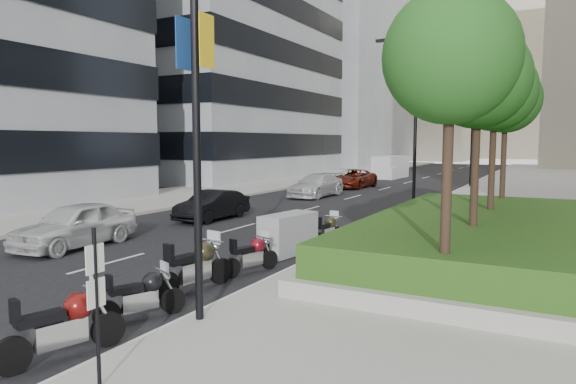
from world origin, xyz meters
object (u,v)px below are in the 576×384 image
Objects in this scene: motorcycle_4 at (252,255)px; car_b at (212,205)px; car_a at (75,225)px; parking_sign at (96,300)px; motorcycle_5 at (288,234)px; motorcycle_2 at (143,295)px; car_d at (353,179)px; lamp_post_0 at (189,71)px; lamp_post_2 at (470,124)px; motorcycle_1 at (65,325)px; delivery_van at (390,168)px; car_c at (316,185)px; lamp_post_1 at (412,113)px; motorcycle_3 at (196,265)px; motorcycle_6 at (328,230)px.

motorcycle_4 is 0.46× the size of car_b.
parking_sign is at bearing -40.91° from car_a.
car_b is (0.50, 7.36, -0.10)m from car_a.
motorcycle_5 is 7.57m from car_a.
car_d is at bearing 36.59° from motorcycle_2.
car_d is (-8.12, 30.49, -4.33)m from lamp_post_0.
motorcycle_2 is 0.96× the size of motorcycle_4.
lamp_post_0 reaches higher than motorcycle_2.
car_b is (-7.99, -23.47, -4.37)m from lamp_post_2.
lamp_post_0 reaches higher than car_a.
motorcycle_4 is 0.83× the size of motorcycle_5.
motorcycle_1 reaches higher than motorcycle_4.
motorcycle_4 is at bearing -92.05° from lamp_post_2.
motorcycle_1 is at bearing -161.75° from motorcycle_4.
delivery_van is at bearing 25.86° from motorcycle_1.
car_c is (-7.93, -11.89, -4.30)m from lamp_post_2.
car_a is (-7.60, 6.51, 0.20)m from motorcycle_1.
lamp_post_0 is 4.65× the size of motorcycle_4.
delivery_van is (-8.66, 25.31, -4.03)m from lamp_post_1.
motorcycle_2 is 0.76× the size of motorcycle_3.
car_b is at bearing -108.80° from lamp_post_2.
lamp_post_0 is 5.00m from motorcycle_3.
motorcycle_6 is 0.37× the size of delivery_van.
motorcycle_1 is 0.42× the size of car_d.
delivery_van is (-7.55, 38.28, 0.51)m from motorcycle_4.
motorcycle_2 is at bearing -70.78° from car_c.
lamp_post_1 reaches higher than car_b.
motorcycle_6 is (0.53, 6.93, -0.12)m from motorcycle_3.
motorcycle_6 is 0.47× the size of car_b.
car_b reaches higher than motorcycle_5.
car_a is at bearing 141.88° from parking_sign.
motorcycle_3 is (-1.40, 1.89, -4.41)m from lamp_post_0.
car_c is at bearing 108.20° from parking_sign.
delivery_van reaches higher than motorcycle_6.
lamp_post_0 is 4.68m from motorcycle_2.
lamp_post_0 reaches higher than parking_sign.
car_a is at bearing 81.58° from motorcycle_3.
lamp_post_1 is 19.86m from motorcycle_1.
motorcycle_4 is 2.66m from motorcycle_5.
motorcycle_5 is (-0.24, 2.65, 0.14)m from motorcycle_4.
motorcycle_1 is 1.14× the size of motorcycle_4.
motorcycle_5 is 0.44× the size of car_c.
car_d is (-0.12, 18.96, 0.04)m from car_b.
parking_sign is at bearing -147.69° from motorcycle_3.
lamp_post_0 is at bearing -73.31° from car_d.
motorcycle_4 is 7.39m from car_a.
motorcycle_6 is at bearing 28.54° from car_a.
lamp_post_2 is at bearing 90.99° from parking_sign.
motorcycle_2 is 4.30m from motorcycle_4.
motorcycle_4 is 20.26m from car_c.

